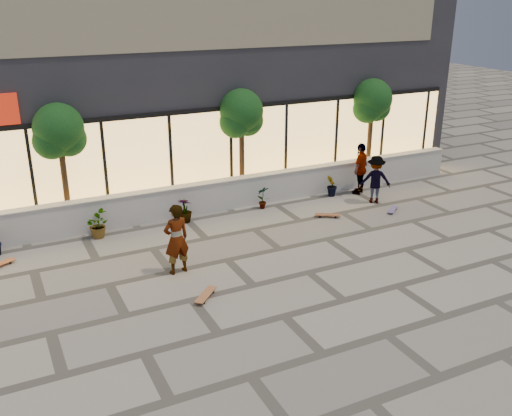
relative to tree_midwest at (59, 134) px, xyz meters
name	(u,v)px	position (x,y,z in m)	size (l,w,h in m)	color
ground	(284,316)	(3.50, -7.70, -2.99)	(80.00, 80.00, 0.00)	#9D9888
planter_wall	(182,201)	(3.50, -0.70, -2.46)	(22.00, 0.42, 1.04)	silver
retail_building	(131,67)	(3.50, 4.79, 1.26)	(24.00, 9.17, 8.50)	#26262B
shrub_c	(97,225)	(0.60, -1.25, -2.58)	(0.73, 0.63, 0.81)	#103312
shrub_d	(185,210)	(3.40, -1.25, -2.58)	(0.45, 0.45, 0.81)	#103312
shrub_e	(263,197)	(6.20, -1.25, -2.58)	(0.43, 0.29, 0.81)	#103312
shrub_f	(332,186)	(9.00, -1.25, -2.58)	(0.45, 0.36, 0.81)	#103312
tree_midwest	(59,134)	(0.00, 0.00, 0.00)	(1.60, 1.50, 3.92)	#422617
tree_mideast	(241,116)	(6.00, 0.00, 0.00)	(1.60, 1.50, 3.92)	#422617
tree_east	(372,103)	(11.50, 0.00, 0.00)	(1.60, 1.50, 3.92)	#422617
skater_center	(176,239)	(2.03, -4.53, -2.03)	(0.70, 0.46, 1.91)	white
skater_right_near	(361,168)	(10.11, -1.40, -2.04)	(1.11, 0.46, 1.90)	silver
skater_right_far	(375,179)	(10.00, -2.43, -2.14)	(1.09, 0.63, 1.69)	maroon
skateboard_center	(206,295)	(2.19, -6.13, -2.90)	(0.78, 0.77, 0.11)	#965831
skateboard_left	(0,264)	(-2.18, -2.10, -2.90)	(0.82, 0.56, 0.10)	orange
skateboard_right_near	(328,215)	(7.75, -2.94, -2.90)	(0.82, 0.62, 0.10)	brown
skateboard_right_far	(393,210)	(10.00, -3.47, -2.91)	(0.70, 0.60, 0.09)	#554986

